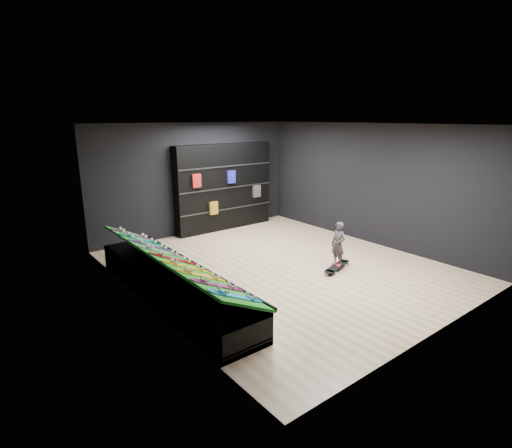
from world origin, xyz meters
TOP-DOWN VIEW (x-y plane):
  - floor at (0.00, 0.00)m, footprint 6.00×7.00m
  - ceiling at (0.00, 0.00)m, footprint 6.00×7.00m
  - wall_back at (0.00, 3.50)m, footprint 6.00×0.02m
  - wall_front at (0.00, -3.50)m, footprint 6.00×0.02m
  - wall_left at (-3.00, 0.00)m, footprint 0.02×7.00m
  - wall_right at (3.00, 0.00)m, footprint 0.02×7.00m
  - display_rack at (-2.55, 0.00)m, footprint 0.90×4.50m
  - turf_ramp at (-2.50, 0.00)m, footprint 0.92×4.50m
  - back_shelving at (0.78, 3.32)m, footprint 3.03×0.35m
  - floor_skateboard at (0.84, -0.88)m, footprint 1.00×0.49m
  - child at (0.84, -0.88)m, footprint 0.17×0.23m
  - display_board_0 at (-2.49, -1.90)m, footprint 0.93×0.22m
  - display_board_1 at (-2.49, -1.42)m, footprint 0.93×0.22m
  - display_board_2 at (-2.49, -0.95)m, footprint 0.93×0.22m
  - display_board_3 at (-2.49, -0.48)m, footprint 0.93×0.22m
  - display_board_4 at (-2.49, 0.00)m, footprint 0.93×0.22m
  - display_board_5 at (-2.49, 0.48)m, footprint 0.93×0.22m
  - display_board_6 at (-2.49, 0.95)m, footprint 0.93×0.22m
  - display_board_7 at (-2.49, 1.42)m, footprint 0.93×0.22m
  - display_board_8 at (-2.49, 1.90)m, footprint 0.93×0.22m

SIDE VIEW (x-z plane):
  - floor at x=0.00m, z-range -0.01..0.01m
  - floor_skateboard at x=0.84m, z-range 0.00..0.09m
  - display_rack at x=-2.55m, z-range 0.00..0.50m
  - child at x=0.84m, z-range 0.09..0.66m
  - turf_ramp at x=-2.50m, z-range 0.48..0.94m
  - display_board_0 at x=-2.49m, z-range 0.49..0.99m
  - display_board_1 at x=-2.49m, z-range 0.49..0.99m
  - display_board_2 at x=-2.49m, z-range 0.49..0.99m
  - display_board_3 at x=-2.49m, z-range 0.49..0.99m
  - display_board_4 at x=-2.49m, z-range 0.49..0.99m
  - display_board_5 at x=-2.49m, z-range 0.49..0.99m
  - display_board_6 at x=-2.49m, z-range 0.49..0.99m
  - display_board_7 at x=-2.49m, z-range 0.49..0.99m
  - display_board_8 at x=-2.49m, z-range 0.49..0.99m
  - back_shelving at x=0.78m, z-range 0.00..2.42m
  - wall_back at x=0.00m, z-range 0.00..3.00m
  - wall_front at x=0.00m, z-range 0.00..3.00m
  - wall_left at x=-3.00m, z-range 0.00..3.00m
  - wall_right at x=3.00m, z-range 0.00..3.00m
  - ceiling at x=0.00m, z-range 3.00..3.00m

